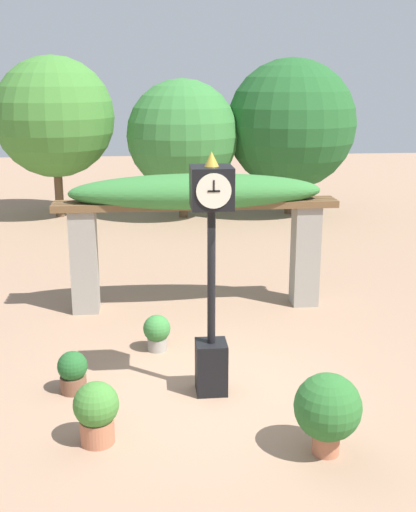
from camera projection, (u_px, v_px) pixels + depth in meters
name	position (u px, v px, depth m)	size (l,w,h in m)	color
ground_plane	(216.00, 389.00, 9.58)	(60.00, 60.00, 0.00)	#9E7A60
pedestal_clock	(211.00, 270.00, 9.02)	(0.57, 0.62, 3.54)	black
pergola	(196.00, 206.00, 12.48)	(5.52, 1.11, 2.71)	gray
potted_plant_near_left	(157.00, 331.00, 10.88)	(0.46, 0.46, 0.63)	gray
potted_plant_near_right	(96.00, 411.00, 8.07)	(0.58, 0.58, 0.83)	#B26B4C
potted_plant_far_left	(328.00, 409.00, 7.80)	(0.83, 0.83, 1.05)	#B26B4C
potted_plant_far_right	(73.00, 371.00, 9.43)	(0.44, 0.44, 0.63)	brown
tree_line	(190.00, 125.00, 20.93)	(11.81, 4.30, 5.21)	brown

